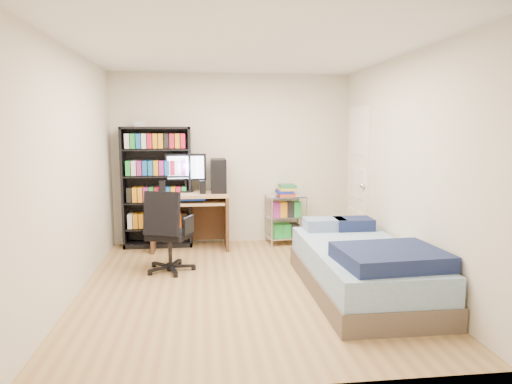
{
  "coord_description": "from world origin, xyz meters",
  "views": [
    {
      "loc": [
        -0.45,
        -4.78,
        1.7
      ],
      "look_at": [
        0.17,
        0.4,
        0.97
      ],
      "focal_mm": 32.0,
      "sensor_mm": 36.0,
      "label": 1
    }
  ],
  "objects": [
    {
      "name": "room",
      "position": [
        0.0,
        0.0,
        1.25
      ],
      "size": [
        3.58,
        4.08,
        2.58
      ],
      "color": "#A58452",
      "rests_on": "ground"
    },
    {
      "name": "media_shelf",
      "position": [
        -1.09,
        1.84,
        0.89
      ],
      "size": [
        0.97,
        0.32,
        1.8
      ],
      "color": "black",
      "rests_on": "room"
    },
    {
      "name": "computer_desk",
      "position": [
        -0.52,
        1.71,
        0.73
      ],
      "size": [
        1.07,
        0.62,
        1.35
      ],
      "color": "tan",
      "rests_on": "room"
    },
    {
      "name": "office_chair",
      "position": [
        -0.86,
        0.6,
        0.32
      ],
      "size": [
        0.76,
        0.76,
        0.99
      ],
      "rotation": [
        0.0,
        0.0,
        -0.35
      ],
      "color": "black",
      "rests_on": "room"
    },
    {
      "name": "wire_cart",
      "position": [
        0.78,
        1.77,
        0.58
      ],
      "size": [
        0.59,
        0.46,
        0.89
      ],
      "rotation": [
        0.0,
        0.0,
        0.12
      ],
      "color": "silver",
      "rests_on": "room"
    },
    {
      "name": "bed",
      "position": [
        1.19,
        -0.35,
        0.27
      ],
      "size": [
        1.08,
        2.16,
        0.62
      ],
      "color": "brown",
      "rests_on": "room"
    },
    {
      "name": "door",
      "position": [
        1.72,
        1.35,
        1.0
      ],
      "size": [
        0.12,
        0.8,
        2.0
      ],
      "color": "silver",
      "rests_on": "room"
    }
  ]
}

